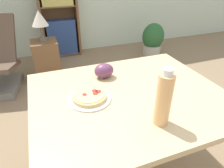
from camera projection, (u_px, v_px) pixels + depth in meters
ground_plane at (125, 156)px, 1.69m from camera, size 14.00×14.00×0.00m
dining_table at (129, 106)px, 1.24m from camera, size 1.14×0.94×0.73m
pizza_on_plate at (90, 97)px, 1.14m from camera, size 0.25×0.25×0.04m
grape_bunch at (104, 71)px, 1.35m from camera, size 0.13×0.10×0.10m
drink_bottle at (164, 99)px, 0.91m from camera, size 0.07×0.07×0.29m
bookshelf at (58, 11)px, 3.26m from camera, size 0.62×0.25×1.67m
side_table at (47, 59)px, 2.79m from camera, size 0.34×0.34×0.53m
table_lamp at (39, 20)px, 2.51m from camera, size 0.21×0.21×0.39m
potted_plant_floor at (153, 39)px, 3.53m from camera, size 0.39×0.33×0.55m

